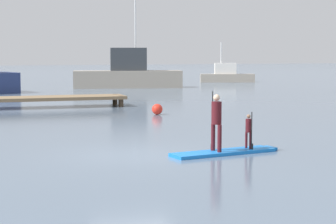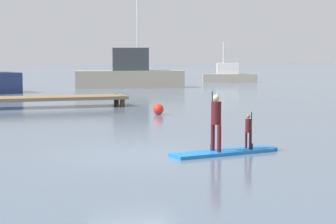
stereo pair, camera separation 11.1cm
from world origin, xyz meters
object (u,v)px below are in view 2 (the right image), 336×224
object	(u,v)px
paddler_adult	(216,119)
fishing_boat_white_large	(130,74)
paddleboard_near	(225,152)
motor_boat_small_navy	(229,75)
paddler_child_solo	(249,130)
mooring_buoy_near	(158,109)

from	to	relation	value
paddler_adult	fishing_boat_white_large	world-z (taller)	fishing_boat_white_large
paddleboard_near	paddler_adult	world-z (taller)	paddler_adult
fishing_boat_white_large	motor_boat_small_navy	size ratio (longest dim) A/B	1.70
paddleboard_near	paddler_adult	distance (m)	1.08
paddler_adult	paddler_child_solo	world-z (taller)	paddler_adult
mooring_buoy_near	fishing_boat_white_large	bearing A→B (deg)	79.33
paddler_child_solo	mooring_buoy_near	distance (m)	11.59
fishing_boat_white_large	paddler_child_solo	bearing A→B (deg)	-98.06
paddleboard_near	paddler_child_solo	world-z (taller)	paddler_child_solo
motor_boat_small_navy	paddleboard_near	bearing A→B (deg)	-113.43
paddler_child_solo	fishing_boat_white_large	bearing A→B (deg)	81.94
paddleboard_near	mooring_buoy_near	distance (m)	11.79
paddleboard_near	fishing_boat_white_large	size ratio (longest dim) A/B	0.38
motor_boat_small_navy	paddler_adult	bearing A→B (deg)	-113.79
paddleboard_near	fishing_boat_white_large	world-z (taller)	fishing_boat_white_large
paddler_child_solo	motor_boat_small_navy	xyz separation A→B (m)	(16.43, 39.71, -0.02)
paddleboard_near	motor_boat_small_navy	world-z (taller)	motor_boat_small_navy
motor_boat_small_navy	mooring_buoy_near	size ratio (longest dim) A/B	10.39
paddleboard_near	paddler_adult	bearing A→B (deg)	-170.90
paddler_adult	fishing_boat_white_large	size ratio (longest dim) A/B	0.19
paddler_adult	paddler_child_solo	distance (m)	1.23
paddler_adult	motor_boat_small_navy	size ratio (longest dim) A/B	0.33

